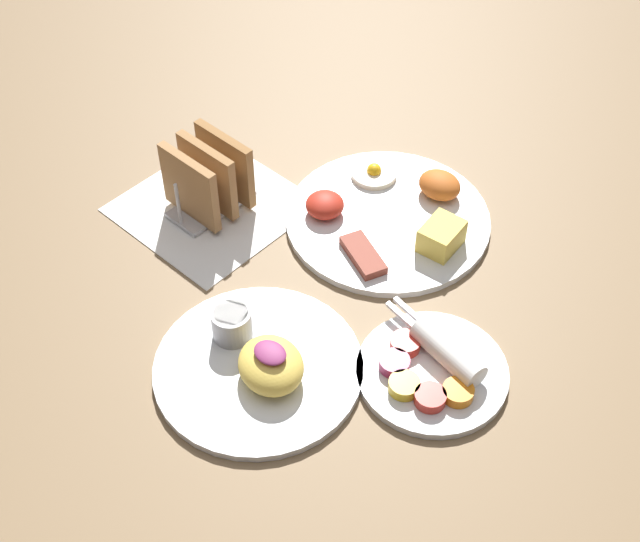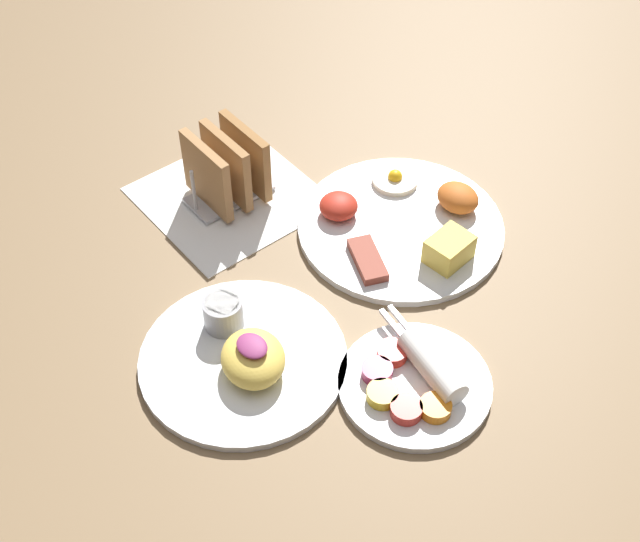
% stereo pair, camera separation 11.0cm
% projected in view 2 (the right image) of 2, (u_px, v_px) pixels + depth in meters
% --- Properties ---
extents(ground_plane, '(3.00, 3.00, 0.00)m').
position_uv_depth(ground_plane, '(331.00, 297.00, 1.11)').
color(ground_plane, brown).
extents(napkin_flat, '(0.22, 0.22, 0.00)m').
position_uv_depth(napkin_flat, '(229.00, 196.00, 1.24)').
color(napkin_flat, white).
rests_on(napkin_flat, ground_plane).
extents(plate_breakfast, '(0.28, 0.28, 0.05)m').
position_uv_depth(plate_breakfast, '(404.00, 223.00, 1.19)').
color(plate_breakfast, white).
rests_on(plate_breakfast, ground_plane).
extents(plate_condiments, '(0.18, 0.18, 0.04)m').
position_uv_depth(plate_condiments, '(415.00, 381.00, 1.01)').
color(plate_condiments, white).
rests_on(plate_condiments, ground_plane).
extents(plate_foreground, '(0.24, 0.24, 0.06)m').
position_uv_depth(plate_foreground, '(244.00, 354.00, 1.03)').
color(plate_foreground, white).
rests_on(plate_foreground, ground_plane).
extents(toast_rack, '(0.10, 0.12, 0.10)m').
position_uv_depth(toast_rack, '(227.00, 169.00, 1.20)').
color(toast_rack, '#B7B7BC').
rests_on(toast_rack, ground_plane).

